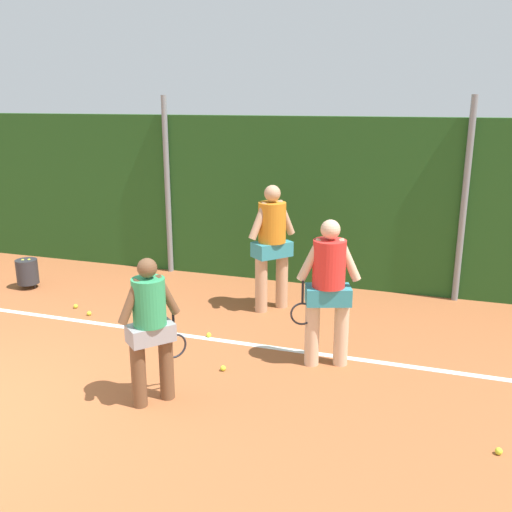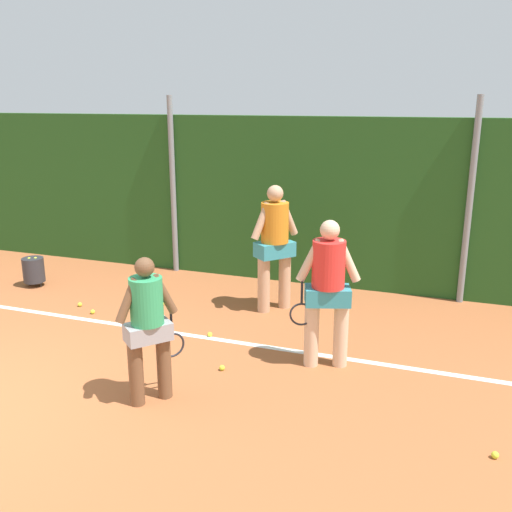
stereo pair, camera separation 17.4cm
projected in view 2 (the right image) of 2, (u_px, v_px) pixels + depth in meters
The scene contains 15 objects.
ground_plane at pixel (39, 352), 7.15m from camera, with size 26.95×26.95×0.00m, color #A85B33.
hedge_fence_backdrop at pixel (178, 194), 10.35m from camera, with size 17.52×0.25×2.85m, color #23511E.
fence_post_center at pixel (173, 186), 10.14m from camera, with size 0.10×0.10×3.19m, color gray.
fence_post_right at pixel (470, 203), 8.51m from camera, with size 0.10×0.10×3.19m, color gray.
court_baseline_paint at pixel (92, 320), 8.17m from camera, with size 12.80×0.10×0.01m, color white.
player_foreground_near at pixel (148, 323), 5.78m from camera, with size 0.51×0.63×1.59m.
player_midcourt at pixel (328, 286), 6.54m from camera, with size 0.78×0.46×1.80m.
player_backcourt_far at pixel (275, 241), 8.34m from camera, with size 0.61×0.64×1.92m.
ball_hopper at pixel (34, 270), 9.62m from camera, with size 0.36×0.36×0.51m.
tennis_ball_1 at pixel (80, 305), 8.72m from camera, with size 0.07×0.07×0.07m, color #CCDB33.
tennis_ball_2 at pixel (93, 312), 8.42m from camera, with size 0.07×0.07×0.07m, color #CCDB33.
tennis_ball_3 at pixel (162, 303), 8.76m from camera, with size 0.07×0.07×0.07m, color #CCDB33.
tennis_ball_4 at pixel (210, 334), 7.61m from camera, with size 0.07×0.07×0.07m, color #CCDB33.
tennis_ball_5 at pixel (222, 368), 6.66m from camera, with size 0.07×0.07×0.07m, color #CCDB33.
tennis_ball_6 at pixel (495, 455), 5.03m from camera, with size 0.07×0.07×0.07m, color #CCDB33.
Camera 2 is at (4.81, -3.60, 3.12)m, focal length 39.30 mm.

